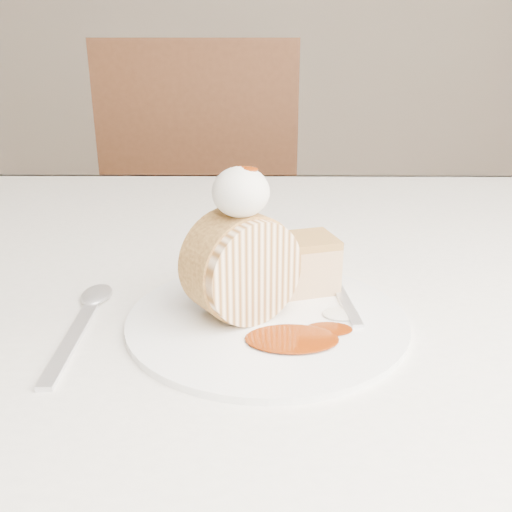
{
  "coord_description": "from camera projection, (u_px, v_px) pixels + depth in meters",
  "views": [
    {
      "loc": [
        0.0,
        -0.4,
        0.99
      ],
      "look_at": [
        -0.0,
        0.07,
        0.81
      ],
      "focal_mm": 40.0,
      "sensor_mm": 36.0,
      "label": 1
    }
  ],
  "objects": [
    {
      "name": "table",
      "position": [
        259.0,
        334.0,
        0.68
      ],
      "size": [
        1.4,
        0.9,
        0.75
      ],
      "color": "silver",
      "rests_on": "ground"
    },
    {
      "name": "chair_far",
      "position": [
        205.0,
        208.0,
        1.52
      ],
      "size": [
        0.47,
        0.47,
        0.99
      ],
      "rotation": [
        0.0,
        0.0,
        3.13
      ],
      "color": "brown",
      "rests_on": "ground"
    },
    {
      "name": "plate",
      "position": [
        267.0,
        319.0,
        0.51
      ],
      "size": [
        0.31,
        0.31,
        0.01
      ],
      "primitive_type": "cylinder",
      "rotation": [
        0.0,
        0.0,
        0.3
      ],
      "color": "white",
      "rests_on": "table"
    },
    {
      "name": "roulade_slice",
      "position": [
        242.0,
        267.0,
        0.5
      ],
      "size": [
        0.11,
        0.1,
        0.09
      ],
      "primitive_type": "cylinder",
      "rotation": [
        1.57,
        0.0,
        0.63
      ],
      "color": "#FFDDB1",
      "rests_on": "plate"
    },
    {
      "name": "cake_chunk",
      "position": [
        305.0,
        267.0,
        0.56
      ],
      "size": [
        0.07,
        0.07,
        0.05
      ],
      "primitive_type": "cube",
      "rotation": [
        0.0,
        0.0,
        0.3
      ],
      "color": "tan",
      "rests_on": "plate"
    },
    {
      "name": "whipped_cream",
      "position": [
        241.0,
        192.0,
        0.47
      ],
      "size": [
        0.05,
        0.05,
        0.04
      ],
      "primitive_type": "ellipsoid",
      "color": "silver",
      "rests_on": "roulade_slice"
    },
    {
      "name": "caramel_drizzle",
      "position": [
        244.0,
        163.0,
        0.46
      ],
      "size": [
        0.02,
        0.02,
        0.01
      ],
      "primitive_type": "ellipsoid",
      "color": "#712404",
      "rests_on": "whipped_cream"
    },
    {
      "name": "caramel_pool",
      "position": [
        292.0,
        339.0,
        0.47
      ],
      "size": [
        0.09,
        0.07,
        0.0
      ],
      "primitive_type": null,
      "rotation": [
        0.0,
        0.0,
        0.3
      ],
      "color": "#712404",
      "rests_on": "plate"
    },
    {
      "name": "fork",
      "position": [
        344.0,
        300.0,
        0.54
      ],
      "size": [
        0.03,
        0.15,
        0.0
      ],
      "primitive_type": "cube",
      "rotation": [
        0.0,
        0.0,
        0.1
      ],
      "color": "silver",
      "rests_on": "plate"
    },
    {
      "name": "spoon",
      "position": [
        71.0,
        342.0,
        0.48
      ],
      "size": [
        0.03,
        0.17,
        0.0
      ],
      "primitive_type": "cube",
      "rotation": [
        0.0,
        0.0,
        0.03
      ],
      "color": "silver",
      "rests_on": "table"
    }
  ]
}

